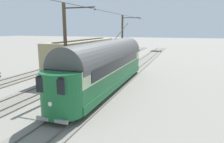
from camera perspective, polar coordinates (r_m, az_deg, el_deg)
The scene contains 10 objects.
ground_plane at distance 23.01m, azimuth -11.80°, elevation -2.05°, with size 220.00×220.00×0.00m, color gray.
track_streetcar_siding at distance 21.14m, azimuth 0.79°, elevation -2.86°, with size 2.80×80.00×0.18m.
track_adjacent_siding at distance 23.26m, azimuth -11.41°, elevation -1.75°, with size 2.80×80.00×0.18m.
track_third_siding at distance 26.24m, azimuth -21.20°, elevation -0.80°, with size 2.80×80.00×0.18m.
vintage_streetcar at distance 18.62m, azimuth -1.38°, elevation 2.10°, with size 2.65×16.90×5.81m.
coach_adjacent at distance 25.84m, azimuth -7.74°, elevation 4.45°, with size 2.96×12.94×3.85m.
catenary_pole_foreground at distance 32.02m, azimuth 2.93°, elevation 8.82°, with size 2.84×0.28×7.26m.
catenary_pole_mid_near at distance 17.34m, azimuth -12.26°, elevation 6.26°, with size 2.84×0.28×7.26m.
overhead_wire_run at distance 16.83m, azimuth -3.83°, elevation 16.32°, with size 2.63×35.92×0.18m.
track_end_bumper at distance 35.29m, azimuth -0.20°, elevation 3.55°, with size 1.80×0.60×0.80m, color #B2A519.
Camera 1 is at (-11.67, 19.10, 5.32)m, focal length 33.78 mm.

